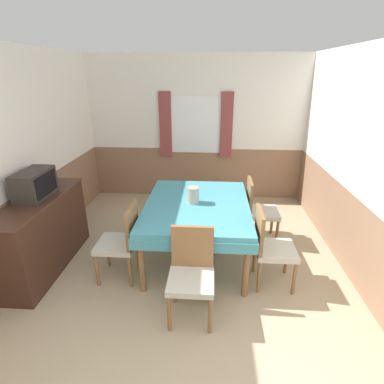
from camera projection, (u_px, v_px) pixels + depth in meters
wall_back at (196, 129)px, 5.51m from camera, size 4.33×0.10×2.60m
wall_left at (19, 162)px, 3.55m from camera, size 0.05×4.87×2.60m
wall_right at (365, 168)px, 3.30m from camera, size 0.05×4.87×2.60m
dining_table at (197, 211)px, 3.77m from camera, size 1.31×1.66×0.77m
chair_right_far at (258, 208)px, 4.23m from camera, size 0.44×0.44×0.91m
chair_left_near at (122, 240)px, 3.44m from camera, size 0.44×0.44×0.91m
chair_head_near at (191, 271)px, 2.90m from camera, size 0.44×0.44×0.91m
chair_right_near at (270, 245)px, 3.33m from camera, size 0.44×0.44×0.91m
sideboard at (43, 233)px, 3.63m from camera, size 0.46×1.51×0.92m
tv at (35, 184)px, 3.45m from camera, size 0.29×0.53×0.32m
vase at (193, 195)px, 3.71m from camera, size 0.15×0.15×0.21m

